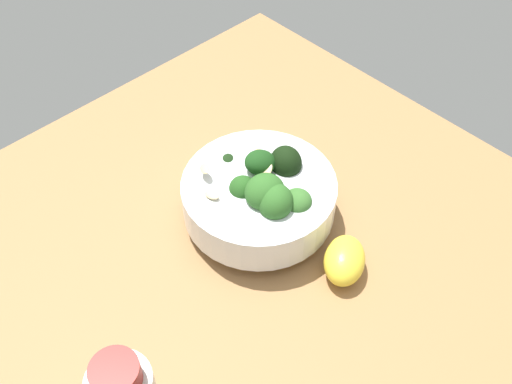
# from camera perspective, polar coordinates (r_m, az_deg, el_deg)

# --- Properties ---
(ground_plane) EXTENTS (0.62, 0.62, 0.04)m
(ground_plane) POSITION_cam_1_polar(r_m,az_deg,el_deg) (0.70, -0.30, -3.73)
(ground_plane) COLOR #996D42
(bowl_of_broccoli) EXTENTS (0.17, 0.17, 0.09)m
(bowl_of_broccoli) POSITION_cam_1_polar(r_m,az_deg,el_deg) (0.66, 0.20, -0.10)
(bowl_of_broccoli) COLOR white
(bowl_of_broccoli) RESTS_ON ground_plane
(lemon_wedge) EXTENTS (0.08, 0.07, 0.04)m
(lemon_wedge) POSITION_cam_1_polar(r_m,az_deg,el_deg) (0.64, 8.38, -6.44)
(lemon_wedge) COLOR yellow
(lemon_wedge) RESTS_ON ground_plane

